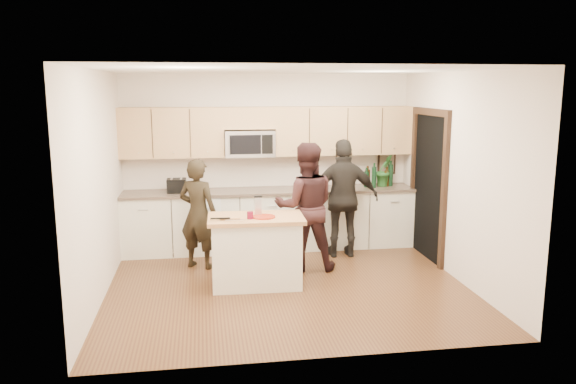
{
  "coord_description": "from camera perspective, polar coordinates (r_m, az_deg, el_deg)",
  "views": [
    {
      "loc": [
        -1.03,
        -6.77,
        2.51
      ],
      "look_at": [
        0.06,
        0.35,
        1.15
      ],
      "focal_mm": 35.0,
      "sensor_mm": 36.0,
      "label": 1
    }
  ],
  "objects": [
    {
      "name": "framed_picture",
      "position": [
        9.33,
        9.98,
        2.96
      ],
      "size": [
        0.3,
        0.03,
        0.38
      ],
      "color": "black",
      "rests_on": "ground"
    },
    {
      "name": "cutting_board",
      "position": [
        6.98,
        -5.93,
        -2.62
      ],
      "size": [
        0.25,
        0.17,
        0.02
      ],
      "primitive_type": "cube",
      "rotation": [
        0.0,
        0.0,
        -0.04
      ],
      "color": "tan",
      "rests_on": "island"
    },
    {
      "name": "toaster",
      "position": [
        8.58,
        -11.25,
        0.64
      ],
      "size": [
        0.28,
        0.24,
        0.21
      ],
      "color": "black",
      "rests_on": "back_cabinetry"
    },
    {
      "name": "back_cabinetry",
      "position": [
        8.77,
        -1.75,
        -2.76
      ],
      "size": [
        4.5,
        0.66,
        0.94
      ],
      "color": "silver",
      "rests_on": "ground"
    },
    {
      "name": "dish_towel",
      "position": [
        8.45,
        -8.01,
        -1.08
      ],
      "size": [
        0.34,
        0.6,
        0.48
      ],
      "color": "white",
      "rests_on": "ground"
    },
    {
      "name": "room_shell",
      "position": [
        6.9,
        -0.09,
        4.21
      ],
      "size": [
        4.52,
        4.02,
        2.71
      ],
      "color": "beige",
      "rests_on": "ground"
    },
    {
      "name": "bottle_cluster",
      "position": [
        9.04,
        9.26,
        1.67
      ],
      "size": [
        0.49,
        0.24,
        0.41
      ],
      "color": "black",
      "rests_on": "back_cabinetry"
    },
    {
      "name": "floor",
      "position": [
        7.3,
        -0.09,
        -9.42
      ],
      "size": [
        4.5,
        4.5,
        0.0
      ],
      "primitive_type": "plane",
      "color": "brown",
      "rests_on": "ground"
    },
    {
      "name": "woman_center",
      "position": [
        7.7,
        1.78,
        -1.51
      ],
      "size": [
        0.91,
        0.73,
        1.77
      ],
      "primitive_type": "imported",
      "rotation": [
        0.0,
        0.0,
        3.06
      ],
      "color": "black",
      "rests_on": "ground"
    },
    {
      "name": "red_plate",
      "position": [
        7.01,
        -2.48,
        -2.53
      ],
      "size": [
        0.29,
        0.29,
        0.02
      ],
      "primitive_type": "cylinder",
      "color": "#9B230E",
      "rests_on": "island"
    },
    {
      "name": "upper_cabinetry",
      "position": [
        8.7,
        -1.7,
        6.29
      ],
      "size": [
        4.5,
        0.33,
        0.75
      ],
      "color": "tan",
      "rests_on": "ground"
    },
    {
      "name": "orchid",
      "position": [
        9.06,
        9.74,
        2.19
      ],
      "size": [
        0.34,
        0.3,
        0.51
      ],
      "primitive_type": "imported",
      "rotation": [
        0.0,
        0.0,
        0.32
      ],
      "color": "#2C6E2D",
      "rests_on": "back_cabinetry"
    },
    {
      "name": "drink_glass",
      "position": [
        6.93,
        -3.87,
        -2.38
      ],
      "size": [
        0.08,
        0.08,
        0.09
      ],
      "primitive_type": "cylinder",
      "color": "maroon",
      "rests_on": "island"
    },
    {
      "name": "box_grater",
      "position": [
        7.1,
        -3.06,
        -1.3
      ],
      "size": [
        0.1,
        0.06,
        0.23
      ],
      "color": "silver",
      "rests_on": "red_plate"
    },
    {
      "name": "woman_right",
      "position": [
        8.33,
        5.7,
        -0.66
      ],
      "size": [
        1.05,
        0.49,
        1.76
      ],
      "primitive_type": "imported",
      "rotation": [
        0.0,
        0.0,
        3.08
      ],
      "color": "black",
      "rests_on": "ground"
    },
    {
      "name": "microwave",
      "position": [
        8.65,
        -3.93,
        4.96
      ],
      "size": [
        0.76,
        0.41,
        0.4
      ],
      "color": "silver",
      "rests_on": "ground"
    },
    {
      "name": "tongs",
      "position": [
        6.89,
        -6.89,
        -2.67
      ],
      "size": [
        0.24,
        0.04,
        0.02
      ],
      "primitive_type": "cube",
      "rotation": [
        0.0,
        0.0,
        -0.04
      ],
      "color": "black",
      "rests_on": "cutting_board"
    },
    {
      "name": "knife",
      "position": [
        6.8,
        -5.45,
        -2.85
      ],
      "size": [
        0.23,
        0.03,
        0.01
      ],
      "primitive_type": "cube",
      "rotation": [
        0.0,
        0.0,
        -0.04
      ],
      "color": "silver",
      "rests_on": "cutting_board"
    },
    {
      "name": "island",
      "position": [
        7.18,
        -3.25,
        -5.97
      ],
      "size": [
        1.22,
        0.74,
        0.9
      ],
      "rotation": [
        0.0,
        0.0,
        -0.04
      ],
      "color": "silver",
      "rests_on": "ground"
    },
    {
      "name": "doorway",
      "position": [
        8.45,
        14.09,
        1.16
      ],
      "size": [
        0.06,
        1.25,
        2.2
      ],
      "color": "black",
      "rests_on": "ground"
    },
    {
      "name": "woman_left",
      "position": [
        7.88,
        -9.12,
        -2.19
      ],
      "size": [
        0.67,
        0.59,
        1.54
      ],
      "primitive_type": "imported",
      "rotation": [
        0.0,
        0.0,
        2.65
      ],
      "color": "black",
      "rests_on": "ground"
    }
  ]
}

